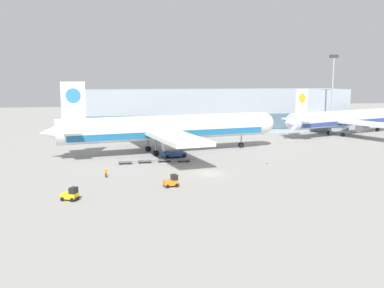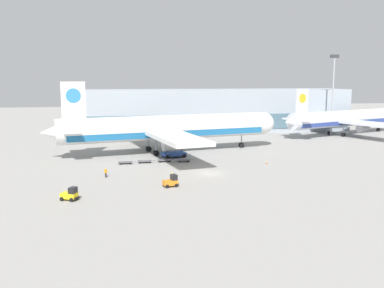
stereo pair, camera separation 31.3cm
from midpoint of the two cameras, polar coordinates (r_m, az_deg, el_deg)
ground_plane at (r=80.53m, az=2.31°, el=-3.96°), size 400.00×400.00×0.00m
terminal_building at (r=145.18m, az=2.89°, el=4.52°), size 90.00×18.20×14.00m
light_mast at (r=140.78m, az=18.15°, el=6.95°), size 2.80×0.50×24.89m
airplane_main at (r=102.16m, az=-3.67°, el=2.07°), size 57.53×48.64×17.00m
airplane_distant at (r=142.44m, az=19.37°, el=3.15°), size 47.71×41.03×14.59m
scissor_lift_loader at (r=96.53m, az=-2.57°, el=-0.72°), size 5.68×4.22×4.64m
baggage_tug_foreground at (r=65.48m, az=-16.00°, el=-6.50°), size 2.81×2.46×2.00m
baggage_tug_mid at (r=70.82m, az=-2.86°, el=-5.01°), size 2.71×2.13×2.00m
baggage_dolly_lead at (r=90.31m, az=-8.99°, el=-2.41°), size 3.71×1.55×0.48m
baggage_dolly_second at (r=90.96m, az=-6.45°, el=-2.28°), size 3.71×1.55×0.48m
baggage_dolly_third at (r=91.63m, az=-3.82°, el=-2.16°), size 3.71×1.55×0.48m
baggage_dolly_trail at (r=91.55m, az=-1.23°, el=-2.15°), size 3.71×1.55×0.48m
ground_crew_near at (r=74.14m, az=-2.77°, el=-4.31°), size 0.54×0.33×1.67m
ground_crew_far at (r=78.71m, az=-11.52°, el=-3.68°), size 0.51×0.37×1.72m
traffic_cone_near at (r=90.81m, az=9.84°, el=-2.40°), size 0.40×0.40×0.71m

